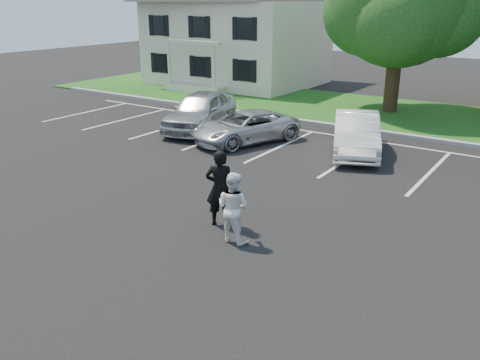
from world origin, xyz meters
name	(u,v)px	position (x,y,z in m)	size (l,w,h in m)	color
ground_plane	(216,242)	(0.00, 0.00, 0.00)	(90.00, 90.00, 0.00)	black
curb	(387,133)	(0.00, 12.00, 0.07)	(40.00, 0.30, 0.15)	gray
grass_strip	(415,117)	(0.00, 16.00, 0.04)	(44.00, 8.00, 0.08)	#1D4F13
stall_lines	(397,158)	(1.40, 8.95, 0.01)	(34.00, 5.36, 0.01)	silver
house	(237,24)	(-13.00, 19.97, 3.83)	(10.30, 9.22, 7.60)	beige
man_black_suit	(220,188)	(-0.51, 0.87, 0.97)	(0.71, 0.47, 1.95)	black
man_white_shirt	(233,207)	(0.27, 0.31, 0.84)	(0.82, 0.64, 1.69)	white
car_silver_west	(201,111)	(-7.03, 8.39, 0.83)	(1.95, 4.85, 1.65)	#B0B0B5
car_silver_minivan	(245,127)	(-4.30, 7.75, 0.61)	(2.03, 4.39, 1.22)	#AFB2B7
car_white_sedan	(356,134)	(-0.11, 8.72, 0.73)	(1.56, 4.46, 1.47)	white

